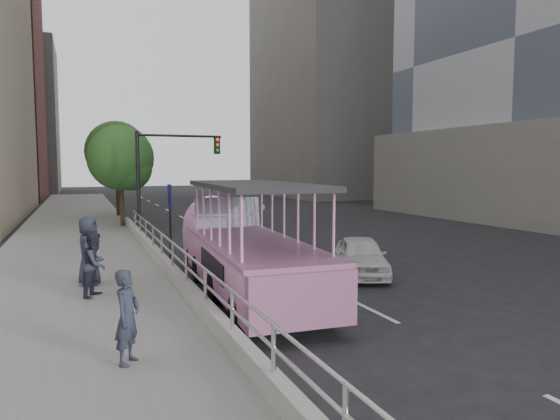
{
  "coord_description": "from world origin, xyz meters",
  "views": [
    {
      "loc": [
        -5.53,
        -12.21,
        3.5
      ],
      "look_at": [
        0.43,
        2.57,
        2.11
      ],
      "focal_mm": 32.0,
      "sensor_mm": 36.0,
      "label": 1
    }
  ],
  "objects_px": {
    "car": "(361,256)",
    "street_tree_near": "(123,161)",
    "duck_boat": "(242,250)",
    "parking_sign": "(170,214)",
    "traffic_signal": "(163,167)",
    "pedestrian_mid": "(95,264)",
    "street_tree_far": "(118,154)",
    "pedestrian_near": "(127,317)",
    "pedestrian_far": "(89,251)"
  },
  "relations": [
    {
      "from": "car",
      "to": "street_tree_near",
      "type": "distance_m",
      "value": 15.97
    },
    {
      "from": "duck_boat",
      "to": "parking_sign",
      "type": "distance_m",
      "value": 4.84
    },
    {
      "from": "traffic_signal",
      "to": "pedestrian_mid",
      "type": "bearing_deg",
      "value": -106.68
    },
    {
      "from": "car",
      "to": "street_tree_near",
      "type": "xyz_separation_m",
      "value": [
        -6.13,
        14.4,
        3.2
      ]
    },
    {
      "from": "traffic_signal",
      "to": "street_tree_far",
      "type": "xyz_separation_m",
      "value": [
        -1.4,
        9.43,
        0.81
      ]
    },
    {
      "from": "duck_boat",
      "to": "pedestrian_near",
      "type": "distance_m",
      "value": 6.16
    },
    {
      "from": "car",
      "to": "traffic_signal",
      "type": "xyz_separation_m",
      "value": [
        -4.53,
        10.97,
        2.88
      ]
    },
    {
      "from": "traffic_signal",
      "to": "street_tree_far",
      "type": "bearing_deg",
      "value": 98.43
    },
    {
      "from": "car",
      "to": "traffic_signal",
      "type": "distance_m",
      "value": 12.21
    },
    {
      "from": "pedestrian_far",
      "to": "parking_sign",
      "type": "xyz_separation_m",
      "value": [
        2.8,
        3.63,
        0.56
      ]
    },
    {
      "from": "parking_sign",
      "to": "pedestrian_far",
      "type": "bearing_deg",
      "value": -127.61
    },
    {
      "from": "pedestrian_mid",
      "to": "traffic_signal",
      "type": "bearing_deg",
      "value": 11.37
    },
    {
      "from": "parking_sign",
      "to": "car",
      "type": "bearing_deg",
      "value": -37.9
    },
    {
      "from": "street_tree_near",
      "to": "duck_boat",
      "type": "bearing_deg",
      "value": -82.43
    },
    {
      "from": "pedestrian_mid",
      "to": "parking_sign",
      "type": "relative_size",
      "value": 0.56
    },
    {
      "from": "car",
      "to": "parking_sign",
      "type": "xyz_separation_m",
      "value": [
        -5.37,
        4.18,
        1.17
      ]
    },
    {
      "from": "pedestrian_near",
      "to": "street_tree_near",
      "type": "height_order",
      "value": "street_tree_near"
    },
    {
      "from": "car",
      "to": "pedestrian_near",
      "type": "height_order",
      "value": "pedestrian_near"
    },
    {
      "from": "street_tree_far",
      "to": "parking_sign",
      "type": "bearing_deg",
      "value": -88.04
    },
    {
      "from": "parking_sign",
      "to": "pedestrian_near",
      "type": "bearing_deg",
      "value": -103.51
    },
    {
      "from": "car",
      "to": "pedestrian_mid",
      "type": "distance_m",
      "value": 8.1
    },
    {
      "from": "pedestrian_mid",
      "to": "traffic_signal",
      "type": "height_order",
      "value": "traffic_signal"
    },
    {
      "from": "street_tree_near",
      "to": "pedestrian_mid",
      "type": "bearing_deg",
      "value": -97.22
    },
    {
      "from": "pedestrian_far",
      "to": "street_tree_far",
      "type": "bearing_deg",
      "value": 8.87
    },
    {
      "from": "car",
      "to": "pedestrian_near",
      "type": "relative_size",
      "value": 2.36
    },
    {
      "from": "pedestrian_near",
      "to": "parking_sign",
      "type": "height_order",
      "value": "parking_sign"
    },
    {
      "from": "pedestrian_near",
      "to": "parking_sign",
      "type": "bearing_deg",
      "value": 17.66
    },
    {
      "from": "duck_boat",
      "to": "car",
      "type": "xyz_separation_m",
      "value": [
        4.15,
        0.46,
        -0.52
      ]
    },
    {
      "from": "duck_boat",
      "to": "pedestrian_far",
      "type": "xyz_separation_m",
      "value": [
        -4.02,
        1.01,
        0.09
      ]
    },
    {
      "from": "pedestrian_mid",
      "to": "street_tree_far",
      "type": "distance_m",
      "value": 21.53
    },
    {
      "from": "traffic_signal",
      "to": "street_tree_near",
      "type": "height_order",
      "value": "street_tree_near"
    },
    {
      "from": "car",
      "to": "street_tree_near",
      "type": "bearing_deg",
      "value": 135.73
    },
    {
      "from": "pedestrian_far",
      "to": "pedestrian_near",
      "type": "bearing_deg",
      "value": -160.21
    },
    {
      "from": "pedestrian_near",
      "to": "parking_sign",
      "type": "xyz_separation_m",
      "value": [
        2.33,
        9.68,
        0.72
      ]
    },
    {
      "from": "parking_sign",
      "to": "traffic_signal",
      "type": "distance_m",
      "value": 7.05
    },
    {
      "from": "pedestrian_mid",
      "to": "pedestrian_far",
      "type": "distance_m",
      "value": 1.34
    },
    {
      "from": "pedestrian_mid",
      "to": "traffic_signal",
      "type": "distance_m",
      "value": 12.5
    },
    {
      "from": "pedestrian_near",
      "to": "street_tree_far",
      "type": "xyz_separation_m",
      "value": [
        1.77,
        25.9,
        3.23
      ]
    },
    {
      "from": "car",
      "to": "traffic_signal",
      "type": "height_order",
      "value": "traffic_signal"
    },
    {
      "from": "parking_sign",
      "to": "street_tree_near",
      "type": "relative_size",
      "value": 0.5
    },
    {
      "from": "pedestrian_near",
      "to": "pedestrian_mid",
      "type": "bearing_deg",
      "value": 35.43
    },
    {
      "from": "traffic_signal",
      "to": "pedestrian_near",
      "type": "bearing_deg",
      "value": -100.89
    },
    {
      "from": "car",
      "to": "street_tree_far",
      "type": "xyz_separation_m",
      "value": [
        -5.93,
        20.4,
        3.68
      ]
    },
    {
      "from": "car",
      "to": "pedestrian_far",
      "type": "relative_size",
      "value": 1.96
    },
    {
      "from": "street_tree_far",
      "to": "street_tree_near",
      "type": "bearing_deg",
      "value": -91.91
    },
    {
      "from": "car",
      "to": "pedestrian_far",
      "type": "xyz_separation_m",
      "value": [
        -8.17,
        0.55,
        0.61
      ]
    },
    {
      "from": "car",
      "to": "parking_sign",
      "type": "relative_size",
      "value": 1.27
    },
    {
      "from": "traffic_signal",
      "to": "car",
      "type": "bearing_deg",
      "value": -67.56
    },
    {
      "from": "pedestrian_far",
      "to": "parking_sign",
      "type": "relative_size",
      "value": 0.65
    },
    {
      "from": "pedestrian_mid",
      "to": "street_tree_far",
      "type": "relative_size",
      "value": 0.25
    }
  ]
}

